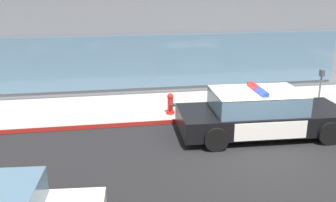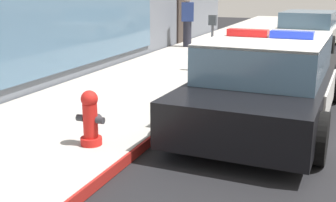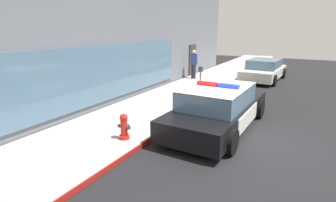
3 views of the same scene
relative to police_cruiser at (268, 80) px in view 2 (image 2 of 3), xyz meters
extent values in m
plane|color=black|center=(-0.72, -1.07, -0.68)|extent=(48.00, 48.00, 0.00)
cube|color=#B2ADA3|center=(-0.72, 2.85, -0.61)|extent=(48.00, 3.10, 0.15)
cube|color=maroon|center=(-0.72, 1.29, -0.61)|extent=(28.80, 0.04, 0.14)
cube|color=#382D28|center=(8.09, 4.42, 0.37)|extent=(1.00, 0.08, 2.10)
cube|color=black|center=(0.06, 0.00, -0.18)|extent=(5.05, 2.06, 0.60)
cube|color=silver|center=(1.65, -0.06, -0.02)|extent=(1.76, 1.91, 0.05)
cube|color=silver|center=(-1.69, 0.06, -0.02)|extent=(1.46, 1.90, 0.05)
cube|color=silver|center=(-0.01, 0.96, -0.18)|extent=(2.10, 0.10, 0.51)
cube|color=silver|center=(-0.07, -0.95, -0.18)|extent=(2.10, 0.10, 0.51)
cube|color=yellow|center=(-0.01, 0.97, -0.18)|extent=(0.22, 0.02, 0.26)
cube|color=slate|center=(-0.14, 0.00, 0.39)|extent=(2.65, 1.79, 0.60)
cube|color=silver|center=(-0.14, 0.00, 0.68)|extent=(2.65, 1.79, 0.04)
cube|color=red|center=(-0.13, 0.34, 0.76)|extent=(0.22, 0.65, 0.11)
cube|color=blue|center=(-0.15, -0.33, 0.76)|extent=(0.22, 0.65, 0.11)
cylinder|color=black|center=(1.74, 0.88, -0.34)|extent=(0.69, 0.24, 0.68)
cylinder|color=black|center=(1.67, -1.00, -0.34)|extent=(0.69, 0.24, 0.68)
cylinder|color=black|center=(-1.55, 1.00, -0.34)|extent=(0.69, 0.24, 0.68)
cylinder|color=black|center=(-1.62, -0.89, -0.34)|extent=(0.69, 0.24, 0.68)
cylinder|color=red|center=(-2.41, 1.87, -0.48)|extent=(0.28, 0.28, 0.10)
cylinder|color=red|center=(-2.41, 1.87, -0.21)|extent=(0.19, 0.19, 0.45)
sphere|color=red|center=(-2.41, 1.87, 0.09)|extent=(0.22, 0.22, 0.22)
cylinder|color=#333338|center=(-2.41, 1.87, 0.16)|extent=(0.06, 0.06, 0.05)
cylinder|color=#333338|center=(-2.41, 1.73, -0.18)|extent=(0.09, 0.10, 0.09)
cylinder|color=#333338|center=(-2.41, 2.02, -0.18)|extent=(0.09, 0.10, 0.09)
cylinder|color=#333338|center=(-2.26, 1.87, -0.22)|extent=(0.10, 0.12, 0.12)
cube|color=silver|center=(9.15, 0.09, -0.20)|extent=(4.61, 2.15, 0.56)
cube|color=slate|center=(9.15, 0.09, 0.33)|extent=(2.44, 1.82, 0.56)
cylinder|color=black|center=(10.69, 0.92, -0.36)|extent=(0.65, 0.24, 0.64)
cylinder|color=black|center=(7.73, 1.12, -0.36)|extent=(0.65, 0.24, 0.64)
cylinder|color=black|center=(7.61, -0.74, -0.36)|extent=(0.65, 0.24, 0.64)
cylinder|color=#23232D|center=(6.93, 3.82, -0.11)|extent=(0.28, 0.28, 0.85)
cube|color=navy|center=(6.93, 3.82, 0.63)|extent=(0.39, 0.47, 0.62)
cylinder|color=slate|center=(3.04, 1.83, 0.02)|extent=(0.06, 0.06, 1.10)
cube|color=#474C51|center=(3.04, 1.83, 0.69)|extent=(0.12, 0.18, 0.24)
camera|label=1|loc=(-4.44, -9.76, 3.71)|focal=39.23mm
camera|label=2|loc=(-6.99, -1.04, 1.48)|focal=46.42mm
camera|label=3|loc=(-7.72, -2.39, 2.41)|focal=27.98mm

